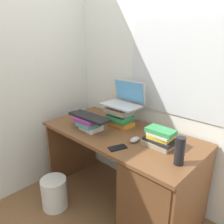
% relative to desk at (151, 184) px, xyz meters
% --- Properties ---
extents(ground_plane, '(6.00, 6.00, 0.00)m').
position_rel_desk_xyz_m(ground_plane, '(-0.37, 0.03, -0.41)').
color(ground_plane, brown).
extents(wall_back, '(6.00, 0.06, 2.60)m').
position_rel_desk_xyz_m(wall_back, '(-0.36, 0.42, 0.89)').
color(wall_back, silver).
rests_on(wall_back, ground).
extents(wall_left, '(0.05, 6.00, 2.60)m').
position_rel_desk_xyz_m(wall_left, '(-1.26, 0.03, 0.89)').
color(wall_left, silver).
rests_on(wall_left, ground).
extents(desk, '(1.44, 0.70, 0.74)m').
position_rel_desk_xyz_m(desk, '(0.00, 0.00, 0.00)').
color(desk, brown).
rests_on(desk, ground).
extents(book_stack_tall, '(0.25, 0.21, 0.19)m').
position_rel_desk_xyz_m(book_stack_tall, '(-0.48, 0.15, 0.43)').
color(book_stack_tall, orange).
rests_on(book_stack_tall, desk).
extents(book_stack_keyboard_riser, '(0.23, 0.19, 0.11)m').
position_rel_desk_xyz_m(book_stack_keyboard_riser, '(-0.61, -0.12, 0.40)').
color(book_stack_keyboard_riser, white).
rests_on(book_stack_keyboard_riser, desk).
extents(book_stack_side, '(0.25, 0.19, 0.14)m').
position_rel_desk_xyz_m(book_stack_side, '(0.02, 0.06, 0.40)').
color(book_stack_side, gray).
rests_on(book_stack_side, desk).
extents(laptop, '(0.36, 0.26, 0.22)m').
position_rel_desk_xyz_m(laptop, '(-0.47, 0.20, 0.58)').
color(laptop, '#B7BABF').
rests_on(laptop, book_stack_tall).
extents(keyboard, '(0.42, 0.15, 0.02)m').
position_rel_desk_xyz_m(keyboard, '(-0.61, -0.12, 0.46)').
color(keyboard, black).
rests_on(keyboard, book_stack_keyboard_riser).
extents(computer_mouse, '(0.06, 0.10, 0.04)m').
position_rel_desk_xyz_m(computer_mouse, '(-0.16, -0.03, 0.35)').
color(computer_mouse, '#A5A8AD').
rests_on(computer_mouse, desk).
extents(mug, '(0.12, 0.09, 0.10)m').
position_rel_desk_xyz_m(mug, '(-0.88, -0.01, 0.38)').
color(mug, white).
rests_on(mug, desk).
extents(water_bottle, '(0.06, 0.06, 0.19)m').
position_rel_desk_xyz_m(water_bottle, '(0.25, -0.09, 0.43)').
color(water_bottle, black).
rests_on(water_bottle, desk).
extents(cell_phone, '(0.11, 0.15, 0.01)m').
position_rel_desk_xyz_m(cell_phone, '(-0.18, -0.21, 0.34)').
color(cell_phone, black).
rests_on(cell_phone, desk).
extents(wastebasket, '(0.24, 0.24, 0.30)m').
position_rel_desk_xyz_m(wastebasket, '(-0.76, -0.45, -0.26)').
color(wastebasket, silver).
rests_on(wastebasket, ground).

